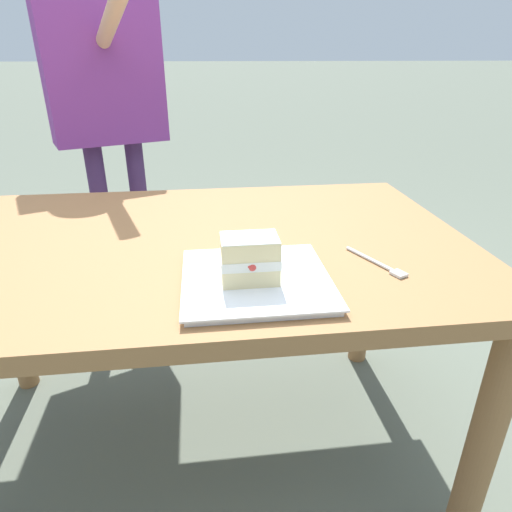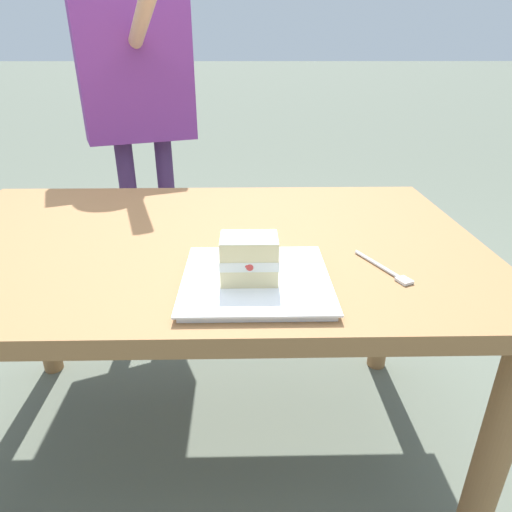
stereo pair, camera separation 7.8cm
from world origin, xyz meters
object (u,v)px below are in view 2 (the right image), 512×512
Objects in this scene: patio_table at (198,270)px; diner_person at (136,74)px; dessert_plate at (256,280)px; cake_slice at (249,258)px; dessert_fork at (385,269)px.

patio_table is 1.02m from diner_person.
dessert_plate is 0.06m from cake_slice.
dessert_plate is 0.18× the size of diner_person.
dessert_fork reaches higher than patio_table.
dessert_fork is at bearing -169.21° from dessert_plate.
cake_slice is at bearing 116.85° from patio_table.
dessert_fork is 1.34m from diner_person.
dessert_plate is 1.79× the size of dessert_fork.
cake_slice is at bearing 12.40° from dessert_fork.
dessert_fork is at bearing -167.60° from cake_slice.
cake_slice reaches higher than patio_table.
diner_person is at bearing -67.84° from dessert_plate.
diner_person is (0.73, -1.07, 0.34)m from dessert_fork.
dessert_plate is 1.26m from diner_person.
diner_person reaches higher than dessert_plate.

